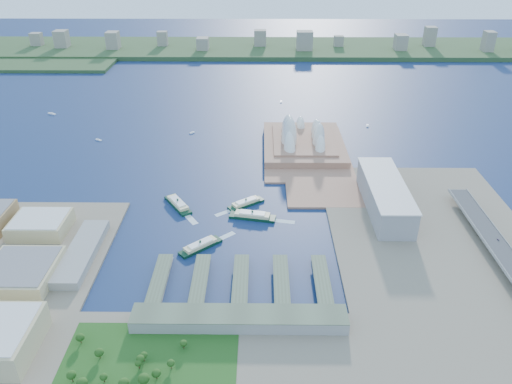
{
  "coord_description": "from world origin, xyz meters",
  "views": [
    {
      "loc": [
        33.94,
        -483.1,
        334.51
      ],
      "look_at": [
        28.26,
        93.77,
        18.0
      ],
      "focal_mm": 35.0,
      "sensor_mm": 36.0,
      "label": 1
    }
  ],
  "objects_px": {
    "ferry_b": "(246,202)",
    "toaster_building": "(385,196)",
    "ferry_c": "(200,244)",
    "ferry_d": "(252,214)",
    "ferry_a": "(178,203)",
    "opera_house": "(304,130)",
    "car_c": "(498,239)"
  },
  "relations": [
    {
      "from": "ferry_a",
      "to": "ferry_c",
      "type": "xyz_separation_m",
      "value": [
        40.16,
        -95.7,
        -0.34
      ]
    },
    {
      "from": "ferry_d",
      "to": "ferry_a",
      "type": "bearing_deg",
      "value": 84.52
    },
    {
      "from": "opera_house",
      "to": "ferry_b",
      "type": "relative_size",
      "value": 3.49
    },
    {
      "from": "opera_house",
      "to": "ferry_a",
      "type": "height_order",
      "value": "opera_house"
    },
    {
      "from": "opera_house",
      "to": "toaster_building",
      "type": "distance_m",
      "value": 219.62
    },
    {
      "from": "toaster_building",
      "to": "ferry_c",
      "type": "distance_m",
      "value": 247.11
    },
    {
      "from": "ferry_b",
      "to": "ferry_d",
      "type": "distance_m",
      "value": 34.26
    },
    {
      "from": "ferry_a",
      "to": "ferry_c",
      "type": "height_order",
      "value": "ferry_a"
    },
    {
      "from": "toaster_building",
      "to": "ferry_d",
      "type": "height_order",
      "value": "toaster_building"
    },
    {
      "from": "toaster_building",
      "to": "ferry_a",
      "type": "bearing_deg",
      "value": 178.58
    },
    {
      "from": "toaster_building",
      "to": "ferry_a",
      "type": "relative_size",
      "value": 2.7
    },
    {
      "from": "toaster_building",
      "to": "ferry_d",
      "type": "xyz_separation_m",
      "value": [
        -170.97,
        -22.44,
        -14.93
      ]
    },
    {
      "from": "ferry_a",
      "to": "ferry_d",
      "type": "height_order",
      "value": "ferry_d"
    },
    {
      "from": "ferry_b",
      "to": "car_c",
      "type": "relative_size",
      "value": 12.84
    },
    {
      "from": "toaster_building",
      "to": "car_c",
      "type": "distance_m",
      "value": 142.05
    },
    {
      "from": "ferry_b",
      "to": "ferry_c",
      "type": "relative_size",
      "value": 0.96
    },
    {
      "from": "ferry_c",
      "to": "ferry_d",
      "type": "distance_m",
      "value": 88.98
    },
    {
      "from": "opera_house",
      "to": "ferry_b",
      "type": "height_order",
      "value": "opera_house"
    },
    {
      "from": "ferry_d",
      "to": "ferry_c",
      "type": "bearing_deg",
      "value": 149.32
    },
    {
      "from": "ferry_b",
      "to": "ferry_d",
      "type": "xyz_separation_m",
      "value": [
        9.0,
        -33.05,
        0.69
      ]
    },
    {
      "from": "car_c",
      "to": "ferry_d",
      "type": "bearing_deg",
      "value": -13.75
    },
    {
      "from": "ferry_d",
      "to": "car_c",
      "type": "height_order",
      "value": "car_c"
    },
    {
      "from": "opera_house",
      "to": "ferry_b",
      "type": "bearing_deg",
      "value": -115.41
    },
    {
      "from": "toaster_building",
      "to": "ferry_a",
      "type": "xyz_separation_m",
      "value": [
        -270.17,
        6.68,
        -15.07
      ]
    },
    {
      "from": "ferry_a",
      "to": "ferry_d",
      "type": "relative_size",
      "value": 0.97
    },
    {
      "from": "opera_house",
      "to": "toaster_building",
      "type": "bearing_deg",
      "value": -65.77
    },
    {
      "from": "opera_house",
      "to": "car_c",
      "type": "distance_m",
      "value": 352.88
    },
    {
      "from": "ferry_c",
      "to": "toaster_building",
      "type": "bearing_deg",
      "value": -110.44
    },
    {
      "from": "ferry_c",
      "to": "ferry_b",
      "type": "bearing_deg",
      "value": -68.27
    },
    {
      "from": "ferry_b",
      "to": "toaster_building",
      "type": "bearing_deg",
      "value": 50.49
    },
    {
      "from": "toaster_building",
      "to": "ferry_c",
      "type": "bearing_deg",
      "value": -158.84
    },
    {
      "from": "ferry_a",
      "to": "ferry_d",
      "type": "xyz_separation_m",
      "value": [
        99.19,
        -29.13,
        0.14
      ]
    }
  ]
}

